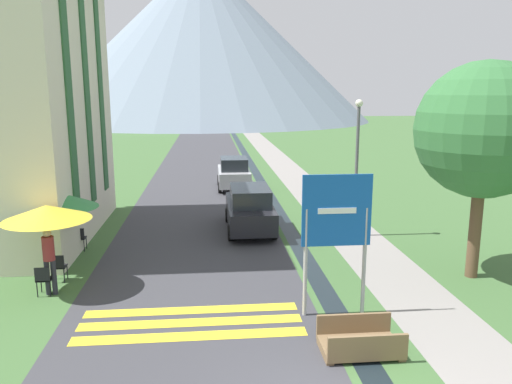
# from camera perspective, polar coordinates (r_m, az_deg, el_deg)

# --- Properties ---
(ground_plane) EXTENTS (160.00, 160.00, 0.00)m
(ground_plane) POSITION_cam_1_polar(r_m,az_deg,el_deg) (28.16, -1.25, 0.12)
(ground_plane) COLOR #3D6033
(road) EXTENTS (6.40, 60.00, 0.01)m
(road) POSITION_cam_1_polar(r_m,az_deg,el_deg) (37.94, -6.13, 3.04)
(road) COLOR #38383D
(road) RESTS_ON ground_plane
(footpath) EXTENTS (2.20, 60.00, 0.01)m
(footpath) POSITION_cam_1_polar(r_m,az_deg,el_deg) (38.35, 3.04, 3.18)
(footpath) COLOR gray
(footpath) RESTS_ON ground_plane
(drainage_channel) EXTENTS (0.60, 60.00, 0.00)m
(drainage_channel) POSITION_cam_1_polar(r_m,az_deg,el_deg) (38.07, -0.54, 3.14)
(drainage_channel) COLOR black
(drainage_channel) RESTS_ON ground_plane
(crosswalk_marking) EXTENTS (5.44, 1.84, 0.01)m
(crosswalk_marking) POSITION_cam_1_polar(r_m,az_deg,el_deg) (12.72, -7.41, -14.58)
(crosswalk_marking) COLOR yellow
(crosswalk_marking) RESTS_ON ground_plane
(mountain_distant) EXTENTS (61.90, 61.90, 29.30)m
(mountain_distant) POSITION_cam_1_polar(r_m,az_deg,el_deg) (96.65, -6.30, 16.89)
(mountain_distant) COLOR slate
(mountain_distant) RESTS_ON ground_plane
(hotel_building) EXTENTS (6.25, 9.51, 10.63)m
(hotel_building) POSITION_cam_1_polar(r_m,az_deg,el_deg) (20.89, -26.69, 10.79)
(hotel_building) COLOR beige
(hotel_building) RESTS_ON ground_plane
(road_sign) EXTENTS (1.73, 0.11, 3.61)m
(road_sign) POSITION_cam_1_polar(r_m,az_deg,el_deg) (12.40, 9.17, -3.65)
(road_sign) COLOR #9E9EA3
(road_sign) RESTS_ON ground_plane
(footbridge) EXTENTS (1.70, 1.10, 0.65)m
(footbridge) POSITION_cam_1_polar(r_m,az_deg,el_deg) (11.51, 11.81, -16.47)
(footbridge) COLOR brown
(footbridge) RESTS_ON ground_plane
(parked_car_near) EXTENTS (1.87, 4.41, 1.82)m
(parked_car_near) POSITION_cam_1_polar(r_m,az_deg,el_deg) (20.08, -0.73, -1.90)
(parked_car_near) COLOR black
(parked_car_near) RESTS_ON ground_plane
(parked_car_far) EXTENTS (1.85, 3.82, 1.82)m
(parked_car_far) POSITION_cam_1_polar(r_m,az_deg,el_deg) (28.67, -2.55, 2.16)
(parked_car_far) COLOR #B2B2B7
(parked_car_far) RESTS_ON ground_plane
(cafe_chair_near_left) EXTENTS (0.40, 0.40, 0.85)m
(cafe_chair_near_left) POSITION_cam_1_polar(r_m,az_deg,el_deg) (15.98, -21.66, -7.81)
(cafe_chair_near_left) COLOR black
(cafe_chair_near_left) RESTS_ON ground_plane
(cafe_chair_nearest) EXTENTS (0.40, 0.40, 0.85)m
(cafe_chair_nearest) POSITION_cam_1_polar(r_m,az_deg,el_deg) (15.11, -23.10, -9.04)
(cafe_chair_nearest) COLOR black
(cafe_chair_nearest) RESTS_ON ground_plane
(cafe_chair_far_right) EXTENTS (0.40, 0.40, 0.85)m
(cafe_chair_far_right) POSITION_cam_1_polar(r_m,az_deg,el_deg) (18.70, -19.55, -4.87)
(cafe_chair_far_right) COLOR black
(cafe_chair_far_right) RESTS_ON ground_plane
(cafe_umbrella_front_yellow) EXTENTS (2.39, 2.39, 2.49)m
(cafe_umbrella_front_yellow) POSITION_cam_1_polar(r_m,az_deg,el_deg) (14.92, -22.81, -2.19)
(cafe_umbrella_front_yellow) COLOR #B7B2A8
(cafe_umbrella_front_yellow) RESTS_ON ground_plane
(cafe_umbrella_middle_green) EXTENTS (2.49, 2.49, 2.39)m
(cafe_umbrella_middle_green) POSITION_cam_1_polar(r_m,az_deg,el_deg) (17.20, -21.66, -0.86)
(cafe_umbrella_middle_green) COLOR #B7B2A8
(cafe_umbrella_middle_green) RESTS_ON ground_plane
(person_standing_terrace) EXTENTS (0.32, 0.32, 1.88)m
(person_standing_terrace) POSITION_cam_1_polar(r_m,az_deg,el_deg) (14.95, -22.58, -6.83)
(person_standing_terrace) COLOR #282833
(person_standing_terrace) RESTS_ON ground_plane
(person_seated_far) EXTENTS (0.32, 0.32, 1.25)m
(person_seated_far) POSITION_cam_1_polar(r_m,az_deg,el_deg) (17.04, -21.42, -5.97)
(person_seated_far) COLOR #282833
(person_seated_far) RESTS_ON ground_plane
(person_seated_near) EXTENTS (0.32, 0.32, 1.26)m
(person_seated_near) POSITION_cam_1_polar(r_m,az_deg,el_deg) (18.61, -20.66, -4.45)
(person_seated_near) COLOR #282833
(person_seated_near) RESTS_ON ground_plane
(streetlamp) EXTENTS (0.28, 0.28, 5.26)m
(streetlamp) POSITION_cam_1_polar(r_m,az_deg,el_deg) (19.31, 11.47, 3.96)
(streetlamp) COLOR #515156
(streetlamp) RESTS_ON ground_plane
(tree_by_path) EXTENTS (3.97, 3.97, 6.45)m
(tree_by_path) POSITION_cam_1_polar(r_m,az_deg,el_deg) (15.91, 24.62, 6.41)
(tree_by_path) COLOR brown
(tree_by_path) RESTS_ON ground_plane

